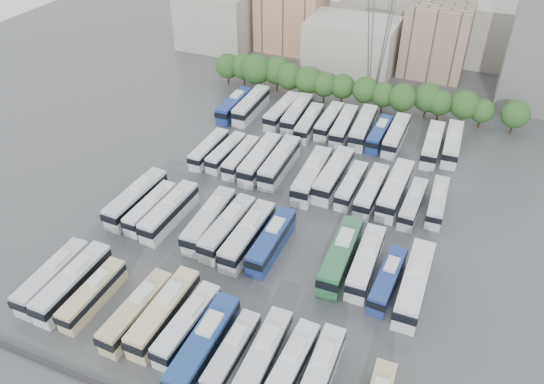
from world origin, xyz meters
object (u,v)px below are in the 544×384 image
at_px(bus_r3_s6, 329,121).
at_px(bus_r3_s9, 379,134).
at_px(bus_r1_s5, 228,227).
at_px(bus_r2_s7, 312,175).
at_px(bus_r0_s7, 204,345).
at_px(bus_r2_s13, 437,202).
at_px(bus_r3_s0, 234,105).
at_px(bus_r2_s11, 395,189).
at_px(bus_r1_s10, 341,255).
at_px(bus_r2_s1, 209,149).
at_px(bus_r0_s0, 53,276).
at_px(bus_r0_s10, 290,368).
at_px(bus_r3_s5, 309,123).
at_px(bus_r1_s12, 388,280).
at_px(bus_r0_s6, 188,324).
at_px(bus_r3_s12, 433,144).
at_px(bus_r1_s4, 209,220).
at_px(bus_r2_s8, 334,174).
at_px(bus_r0_s8, 232,353).
at_px(bus_r3_s7, 344,126).
at_px(electricity_pylon, 382,7).
at_px(bus_r0_s2, 93,294).
at_px(bus_r2_s4, 260,159).
at_px(bus_r0_s1, 73,282).
at_px(bus_r2_s10, 371,190).
at_px(bus_r2_s9, 351,185).
at_px(bus_r0_s11, 319,375).
at_px(bus_r3_s10, 396,135).
at_px(bus_r2_s2, 226,152).
at_px(bus_r1_s13, 415,283).
at_px(bus_r2_s3, 241,157).
at_px(bus_r1_s2, 170,211).
at_px(bus_r0_s9, 263,357).
at_px(bus_r0_s4, 137,311).
at_px(bus_r3_s3, 282,111).
at_px(bus_r2_s5, 280,162).
at_px(bus_r3_s13, 452,143).
at_px(bus_r3_s1, 251,105).
at_px(bus_r0_s5, 164,312).
at_px(bus_r3_s4, 297,113).
at_px(bus_r1_s11, 366,262).
at_px(bus_r1_s1, 151,208).

height_order(bus_r3_s6, bus_r3_s9, bus_r3_s6).
height_order(bus_r1_s5, bus_r2_s7, bus_r2_s7).
distance_m(bus_r0_s7, bus_r2_s13, 42.77).
relative_size(bus_r0_s7, bus_r3_s0, 1.09).
bearing_deg(bus_r2_s11, bus_r1_s10, -99.23).
height_order(bus_r2_s1, bus_r2_s13, bus_r2_s1).
height_order(bus_r0_s0, bus_r0_s10, bus_r0_s0).
bearing_deg(bus_r2_s13, bus_r3_s5, 146.91).
xyz_separation_m(bus_r0_s7, bus_r1_s12, (16.56, 18.42, -0.38)).
bearing_deg(bus_r0_s6, bus_r3_s12, 71.71).
height_order(bus_r1_s4, bus_r2_s8, bus_r2_s8).
bearing_deg(bus_r0_s8, bus_r3_s7, 94.15).
distance_m(electricity_pylon, bus_r0_s2, 77.32).
bearing_deg(bus_r2_s4, bus_r3_s7, 59.17).
bearing_deg(bus_r0_s1, bus_r0_s0, -178.06).
distance_m(bus_r2_s7, bus_r2_s10, 9.95).
bearing_deg(bus_r0_s1, bus_r2_s9, 52.71).
bearing_deg(bus_r0_s11, bus_r3_s9, 96.04).
distance_m(bus_r1_s4, bus_r2_s9, 23.76).
bearing_deg(bus_r3_s7, bus_r2_s10, -64.25).
relative_size(electricity_pylon, bus_r3_s10, 2.71).
xyz_separation_m(bus_r2_s2, bus_r3_s10, (26.31, 17.16, 0.26)).
relative_size(bus_r0_s2, bus_r2_s1, 1.00).
xyz_separation_m(bus_r3_s7, bus_r3_s10, (9.88, 0.35, -0.00)).
xyz_separation_m(bus_r1_s13, bus_r2_s11, (-6.61, 19.37, -0.02)).
bearing_deg(bus_r1_s13, bus_r2_s3, 150.03).
distance_m(bus_r3_s6, bus_r3_s7, 3.41).
bearing_deg(bus_r3_s7, bus_r1_s13, -63.76).
bearing_deg(bus_r0_s10, bus_r3_s6, 106.03).
bearing_deg(bus_r0_s11, bus_r1_s2, 148.03).
bearing_deg(bus_r0_s7, bus_r2_s9, 79.63).
distance_m(bus_r0_s9, bus_r2_s7, 36.07).
xyz_separation_m(bus_r1_s2, bus_r2_s4, (6.60, 18.46, 0.09)).
xyz_separation_m(bus_r0_s7, bus_r2_s10, (9.83, 36.53, -0.19)).
bearing_deg(bus_r3_s6, bus_r0_s4, -96.71).
bearing_deg(bus_r0_s6, bus_r1_s12, 41.71).
bearing_deg(bus_r0_s7, bus_r3_s5, 96.68).
bearing_deg(bus_r1_s4, bus_r2_s1, 116.69).
bearing_deg(bus_r2_s1, bus_r1_s12, -27.85).
height_order(bus_r0_s9, bus_r3_s3, bus_r3_s3).
xyz_separation_m(bus_r2_s5, bus_r2_s10, (16.36, -1.90, -0.18)).
height_order(bus_r1_s2, bus_r3_s13, same).
relative_size(bus_r3_s1, bus_r3_s5, 1.11).
bearing_deg(bus_r2_s1, bus_r2_s8, 1.13).
distance_m(bus_r0_s5, bus_r2_s3, 35.90).
distance_m(bus_r0_s2, bus_r1_s12, 37.18).
bearing_deg(bus_r3_s4, bus_r3_s0, -176.41).
bearing_deg(bus_r3_s1, bus_r2_s5, -53.46).
bearing_deg(bus_r3_s0, bus_r1_s11, -43.92).
height_order(bus_r1_s1, bus_r2_s4, bus_r2_s4).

